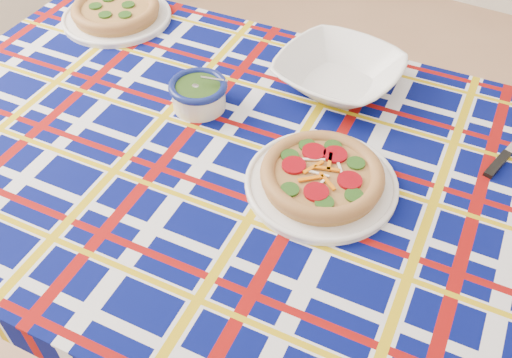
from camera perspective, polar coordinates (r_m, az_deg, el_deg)
The scene contains 7 objects.
floor at distance 1.79m, azimuth 7.62°, elevation -11.88°, with size 4.00×4.00×0.00m, color tan.
dining_table at distance 1.18m, azimuth -1.02°, elevation -0.69°, with size 1.58×1.06×0.71m.
tablecloth at distance 1.17m, azimuth -1.03°, elevation 0.10°, with size 1.54×0.98×0.10m, color #040A50, non-canonical shape.
main_focaccia_plate at distance 1.07m, azimuth 6.63°, elevation 0.38°, with size 0.30×0.30×0.06m, color #AB763C, non-canonical shape.
pesto_bowl at distance 1.24m, azimuth -5.78°, elevation 8.62°, with size 0.13×0.13×0.08m, color #1A350E, non-canonical shape.
serving_bowl at distance 1.31m, azimuth 8.25°, elevation 10.42°, with size 0.27×0.27×0.07m, color white.
second_focaccia_plate at distance 1.59m, azimuth -13.85°, elevation 16.07°, with size 0.29×0.29×0.05m, color #AB763C, non-canonical shape.
Camera 1 is at (0.27, -0.94, 1.50)m, focal length 40.00 mm.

